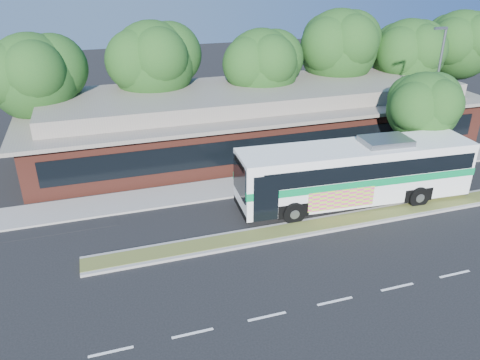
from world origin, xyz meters
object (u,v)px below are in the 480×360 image
(transit_bus, at_px, (356,169))
(sidewalk_tree, at_px, (426,105))
(sedan, at_px, (142,168))
(lamp_post, at_px, (434,94))

(transit_bus, height_order, sidewalk_tree, sidewalk_tree)
(transit_bus, distance_m, sedan, 13.34)
(sedan, bearing_deg, lamp_post, -91.50)
(lamp_post, relative_size, sidewalk_tree, 1.39)
(sedan, relative_size, sidewalk_tree, 0.69)
(lamp_post, distance_m, sedan, 19.39)
(transit_bus, xyz_separation_m, sedan, (-11.19, 7.12, -1.45))
(transit_bus, relative_size, sedan, 3.02)
(lamp_post, bearing_deg, sedan, 168.90)
(lamp_post, distance_m, sidewalk_tree, 1.14)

